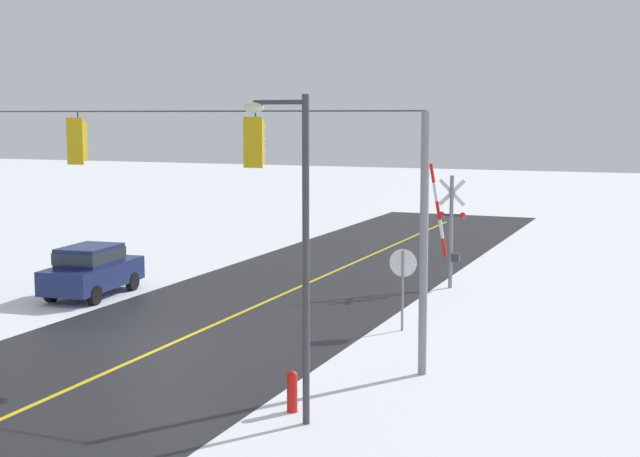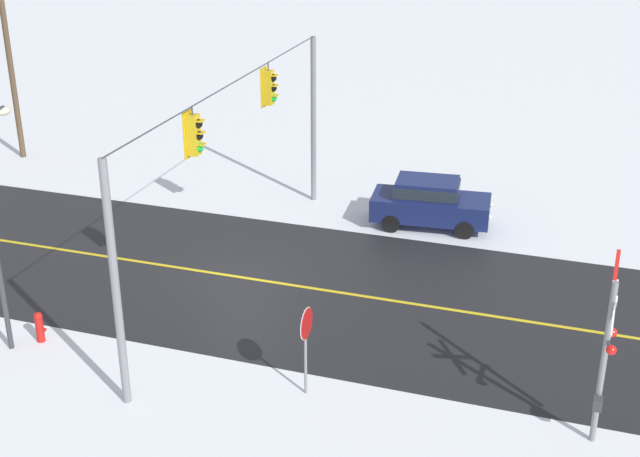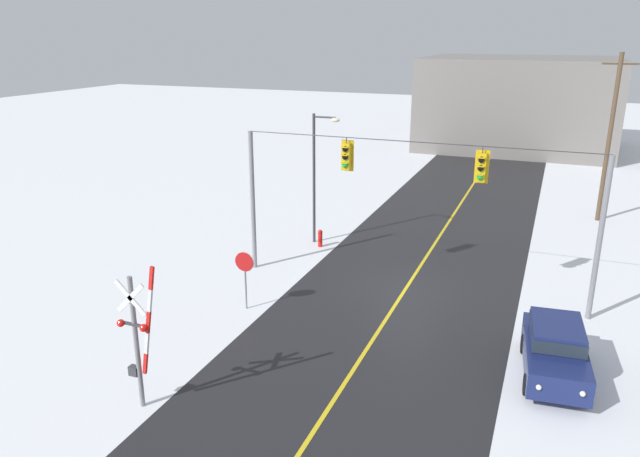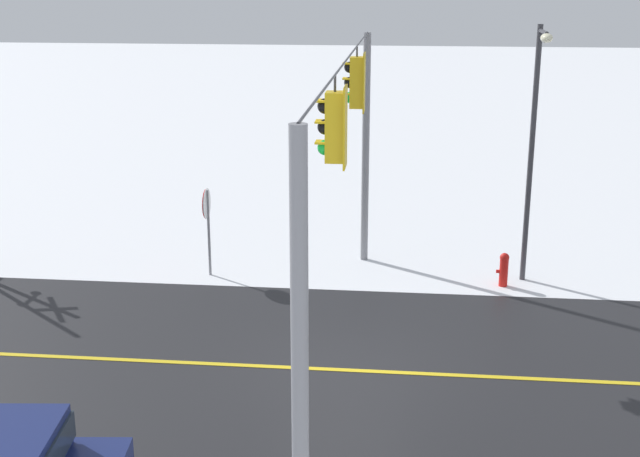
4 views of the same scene
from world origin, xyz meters
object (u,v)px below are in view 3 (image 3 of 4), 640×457
railroad_crossing (137,336)px  utility_pole (609,137)px  parked_car_navy (555,348)px  fire_hydrant (320,238)px  stop_sign (245,267)px  streetlamp_near (318,167)px

railroad_crossing → utility_pole: 27.63m
parked_car_navy → railroad_crossing: bearing=-150.6°
railroad_crossing → fire_hydrant: bearing=91.2°
stop_sign → fire_hydrant: bearing=89.7°
parked_car_navy → streetlamp_near: streetlamp_near is taller
railroad_crossing → utility_pole: size_ratio=0.48×
stop_sign → utility_pole: size_ratio=0.26×
stop_sign → parked_car_navy: 11.20m
railroad_crossing → stop_sign: bearing=92.9°
streetlamp_near → fire_hydrant: (0.34, -0.55, -3.45)m
railroad_crossing → utility_pole: (12.74, 24.39, 2.48)m
streetlamp_near → utility_pole: 16.39m
fire_hydrant → utility_pole: bearing=37.4°
parked_car_navy → utility_pole: size_ratio=0.47×
fire_hydrant → railroad_crossing: bearing=-88.8°
stop_sign → fire_hydrant: stop_sign is taller
fire_hydrant → utility_pole: (13.04, 9.98, 4.27)m
stop_sign → streetlamp_near: streetlamp_near is taller
utility_pole → streetlamp_near: bearing=-144.8°
fire_hydrant → parked_car_navy: bearing=-36.9°
stop_sign → railroad_crossing: 6.79m
stop_sign → streetlamp_near: size_ratio=0.36×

